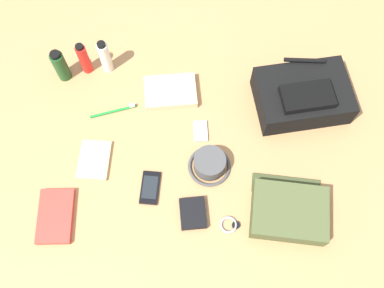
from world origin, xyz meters
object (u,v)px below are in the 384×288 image
object	(u,v)px
toothpaste_tube	(105,57)
toothbrush	(116,111)
cell_phone	(150,188)
wristwatch	(229,225)
media_player	(201,131)
notepad	(94,160)
folded_towel	(170,92)
paperback_novel	(56,216)
backpack	(302,96)
toiletry_pouch	(289,211)
sunscreen_spray	(84,59)
bucket_hat	(210,164)
wallet	(193,213)
shampoo_bottle	(60,66)

from	to	relation	value
toothpaste_tube	toothbrush	distance (m)	0.21
cell_phone	wristwatch	world-z (taller)	cell_phone
toothpaste_tube	cell_phone	xyz separation A→B (m)	(0.21, -0.50, -0.07)
media_player	notepad	world-z (taller)	notepad
notepad	folded_towel	bearing A→B (deg)	49.21
paperback_novel	folded_towel	xyz separation A→B (m)	(0.37, 0.51, 0.01)
backpack	media_player	xyz separation A→B (m)	(-0.38, -0.14, -0.05)
toiletry_pouch	cell_phone	distance (m)	0.49
wristwatch	notepad	xyz separation A→B (m)	(-0.50, 0.22, 0.00)
paperback_novel	cell_phone	distance (m)	0.34
sunscreen_spray	toothbrush	world-z (taller)	sunscreen_spray
sunscreen_spray	paperback_novel	xyz separation A→B (m)	(-0.03, -0.61, -0.07)
bucket_hat	folded_towel	xyz separation A→B (m)	(-0.16, 0.30, -0.01)
wallet	toiletry_pouch	bearing A→B (deg)	-4.92
sunscreen_spray	folded_towel	world-z (taller)	sunscreen_spray
cell_phone	toothbrush	xyz separation A→B (m)	(-0.16, 0.30, 0.00)
toothpaste_tube	cell_phone	distance (m)	0.54
backpack	wallet	size ratio (longest dim) A/B	3.48
cell_phone	shampoo_bottle	bearing A→B (deg)	129.55
sunscreen_spray	paperback_novel	world-z (taller)	sunscreen_spray
toothbrush	notepad	bearing A→B (deg)	-105.36
wallet	sunscreen_spray	bearing A→B (deg)	120.12
toiletry_pouch	paperback_novel	world-z (taller)	toiletry_pouch
shampoo_bottle	wallet	size ratio (longest dim) A/B	1.41
paperback_novel	sunscreen_spray	bearing A→B (deg)	86.96
backpack	toothpaste_tube	distance (m)	0.77
shampoo_bottle	wallet	distance (m)	0.76
sunscreen_spray	paperback_novel	distance (m)	0.61
toothbrush	shampoo_bottle	bearing A→B (deg)	145.57
toiletry_pouch	notepad	bearing A→B (deg)	166.34
shampoo_bottle	notepad	world-z (taller)	shampoo_bottle
folded_towel	wallet	bearing A→B (deg)	-77.36
media_player	folded_towel	size ratio (longest dim) A/B	0.44
notepad	bucket_hat	bearing A→B (deg)	0.54
toiletry_pouch	toothbrush	xyz separation A→B (m)	(-0.64, 0.38, -0.03)
toothpaste_tube	media_player	xyz separation A→B (m)	(0.38, -0.27, -0.08)
backpack	paperback_novel	world-z (taller)	backpack
wallet	folded_towel	world-z (taller)	folded_towel
backpack	sunscreen_spray	xyz separation A→B (m)	(-0.84, 0.12, 0.02)
toothpaste_tube	cell_phone	world-z (taller)	toothpaste_tube
cell_phone	media_player	xyz separation A→B (m)	(0.17, 0.23, -0.00)
toothbrush	bucket_hat	bearing A→B (deg)	-30.21
toothpaste_tube	media_player	world-z (taller)	toothpaste_tube
toothpaste_tube	folded_towel	bearing A→B (deg)	-23.07
media_player	cell_phone	bearing A→B (deg)	-126.98
wristwatch	backpack	bearing A→B (deg)	61.36
wallet	paperback_novel	bearing A→B (deg)	175.87
bucket_hat	toothbrush	xyz separation A→B (m)	(-0.37, 0.21, -0.02)
toothpaste_tube	wristwatch	bearing A→B (deg)	-51.55
bucket_hat	toiletry_pouch	bearing A→B (deg)	-30.60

